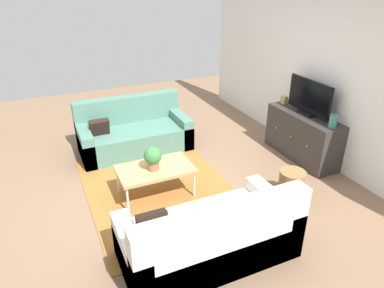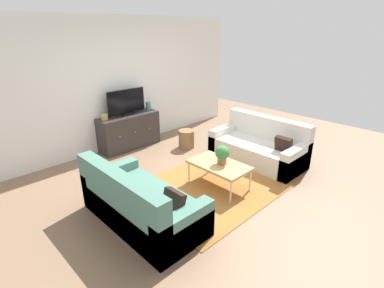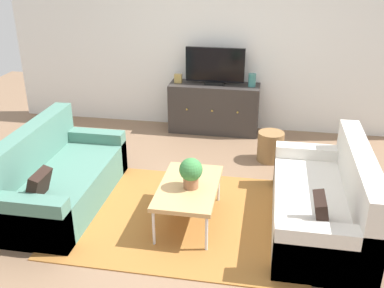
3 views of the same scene
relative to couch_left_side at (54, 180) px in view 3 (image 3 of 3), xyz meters
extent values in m
plane|color=#84664C|center=(1.44, 0.10, -0.27)|extent=(10.00, 10.00, 0.00)
cube|color=white|center=(1.44, 2.65, 1.08)|extent=(6.40, 0.12, 2.70)
cube|color=#9E662D|center=(1.44, -0.05, -0.27)|extent=(2.50, 1.90, 0.01)
cube|color=#4C7A6B|center=(0.09, 0.00, -0.07)|extent=(0.87, 1.79, 0.40)
cube|color=#4C7A6B|center=(-0.24, 0.00, 0.15)|extent=(0.20, 1.79, 0.85)
cube|color=#4C7A6B|center=(0.09, 0.81, -0.01)|extent=(0.87, 0.18, 0.54)
cube|color=#4C7A6B|center=(0.09, -0.80, -0.01)|extent=(0.87, 0.18, 0.54)
cube|color=black|center=(0.14, -0.56, 0.25)|extent=(0.19, 0.30, 0.32)
cube|color=silver|center=(2.79, 0.00, -0.07)|extent=(0.87, 1.79, 0.40)
cube|color=silver|center=(3.13, 0.00, 0.15)|extent=(0.20, 1.79, 0.85)
cube|color=silver|center=(2.79, 0.81, -0.01)|extent=(0.87, 0.18, 0.54)
cube|color=silver|center=(2.79, -0.80, -0.01)|extent=(0.87, 0.18, 0.54)
cube|color=black|center=(2.74, -0.56, 0.25)|extent=(0.16, 0.30, 0.31)
cube|color=tan|center=(1.51, -0.12, 0.13)|extent=(0.58, 0.98, 0.04)
cylinder|color=silver|center=(1.26, -0.57, -0.09)|extent=(0.03, 0.03, 0.38)
cylinder|color=silver|center=(1.76, -0.57, -0.09)|extent=(0.03, 0.03, 0.38)
cylinder|color=silver|center=(1.26, 0.33, -0.09)|extent=(0.03, 0.03, 0.38)
cylinder|color=silver|center=(1.76, 0.33, -0.09)|extent=(0.03, 0.03, 0.38)
cylinder|color=#936042|center=(1.54, -0.15, 0.20)|extent=(0.15, 0.15, 0.11)
sphere|color=#387A3D|center=(1.54, -0.15, 0.34)|extent=(0.23, 0.23, 0.23)
cube|color=#332D2B|center=(1.43, 2.37, 0.09)|extent=(1.33, 0.44, 0.74)
sphere|color=#B79338|center=(1.06, 2.14, 0.13)|extent=(0.03, 0.03, 0.03)
sphere|color=#B79338|center=(1.43, 2.14, 0.13)|extent=(0.03, 0.03, 0.03)
sphere|color=#B79338|center=(1.81, 2.14, 0.13)|extent=(0.03, 0.03, 0.03)
cube|color=black|center=(1.43, 2.39, 0.48)|extent=(0.28, 0.16, 0.04)
cube|color=black|center=(1.43, 2.39, 0.75)|extent=(0.86, 0.04, 0.50)
cylinder|color=teal|center=(1.98, 2.37, 0.56)|extent=(0.11, 0.11, 0.19)
cube|color=tan|center=(0.89, 2.37, 0.53)|extent=(0.11, 0.07, 0.13)
cylinder|color=olive|center=(2.30, 1.49, -0.08)|extent=(0.34, 0.34, 0.39)
camera|label=1|loc=(5.32, -1.32, 2.44)|focal=32.85mm
camera|label=2|loc=(-1.78, -2.84, 2.20)|focal=27.27mm
camera|label=3|loc=(2.22, -3.92, 2.32)|focal=41.61mm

